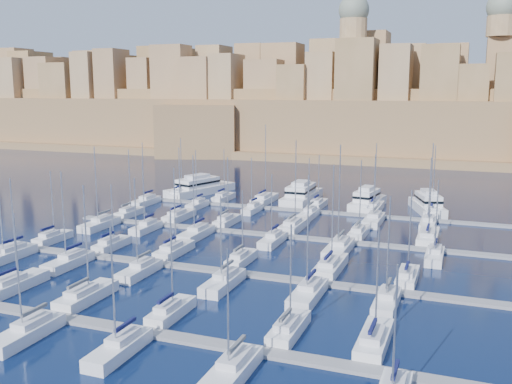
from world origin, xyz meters
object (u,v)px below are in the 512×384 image
at_px(sailboat_4, 289,329).
at_px(motor_yacht_c, 367,200).
at_px(sailboat_2, 86,295).
at_px(motor_yacht_b, 301,194).
at_px(motor_yacht_d, 427,204).
at_px(motor_yacht_a, 199,187).

bearing_deg(sailboat_4, motor_yacht_c, 92.98).
distance_m(sailboat_2, motor_yacht_c, 72.46).
height_order(sailboat_2, sailboat_4, sailboat_2).
xyz_separation_m(motor_yacht_b, motor_yacht_c, (15.64, -1.86, -0.00)).
height_order(sailboat_2, motor_yacht_b, sailboat_2).
bearing_deg(motor_yacht_b, motor_yacht_d, -3.19).
xyz_separation_m(motor_yacht_a, motor_yacht_b, (26.84, -0.72, -0.00)).
bearing_deg(motor_yacht_a, motor_yacht_b, -1.53).
xyz_separation_m(sailboat_4, motor_yacht_c, (-3.61, 69.28, 1.00)).
bearing_deg(motor_yacht_a, motor_yacht_d, -2.38).
height_order(sailboat_4, motor_yacht_b, sailboat_4).
height_order(sailboat_4, motor_yacht_a, sailboat_4).
bearing_deg(motor_yacht_c, motor_yacht_d, 1.23).
bearing_deg(sailboat_4, motor_yacht_d, 82.48).
bearing_deg(motor_yacht_d, motor_yacht_a, 177.62).
bearing_deg(motor_yacht_b, sailboat_4, -74.86).
xyz_separation_m(sailboat_2, motor_yacht_a, (-19.60, 71.32, 0.97)).
bearing_deg(motor_yacht_a, sailboat_2, -74.63).
xyz_separation_m(sailboat_2, motor_yacht_c, (22.88, 68.75, 0.97)).
height_order(motor_yacht_b, motor_yacht_c, same).
bearing_deg(sailboat_2, motor_yacht_b, 84.15).
height_order(motor_yacht_b, motor_yacht_d, same).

